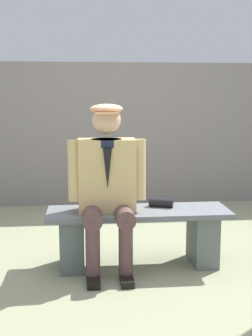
# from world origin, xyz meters

# --- Properties ---
(ground_plane) EXTENTS (30.00, 30.00, 0.00)m
(ground_plane) POSITION_xyz_m (0.00, 0.00, 0.00)
(ground_plane) COLOR gray
(bench) EXTENTS (1.49, 0.44, 0.47)m
(bench) POSITION_xyz_m (0.00, 0.00, 0.29)
(bench) COLOR slate
(bench) RESTS_ON ground
(seated_man) EXTENTS (0.62, 0.59, 1.34)m
(seated_man) POSITION_xyz_m (0.26, 0.06, 0.74)
(seated_man) COLOR tan
(seated_man) RESTS_ON ground
(rolled_magazine) EXTENTS (0.21, 0.14, 0.08)m
(rolled_magazine) POSITION_xyz_m (-0.20, -0.07, 0.51)
(rolled_magazine) COLOR black
(rolled_magazine) RESTS_ON bench
(stadium_wall) EXTENTS (12.00, 0.24, 1.81)m
(stadium_wall) POSITION_xyz_m (0.00, -2.24, 0.91)
(stadium_wall) COLOR gray
(stadium_wall) RESTS_ON ground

